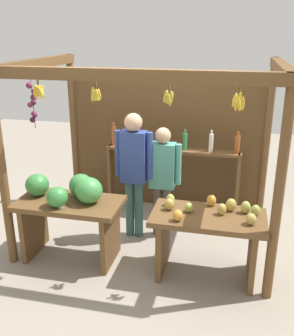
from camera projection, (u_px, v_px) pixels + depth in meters
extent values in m
plane|color=gray|center=(150.00, 234.00, 5.25)|extent=(12.00, 12.00, 0.00)
cylinder|color=brown|center=(2.00, 172.00, 4.28)|extent=(0.10, 0.10, 2.27)
cylinder|color=brown|center=(278.00, 196.00, 3.66)|extent=(0.10, 0.10, 2.27)
cylinder|color=brown|center=(74.00, 129.00, 6.09)|extent=(0.10, 0.10, 2.27)
cylinder|color=brown|center=(267.00, 141.00, 5.47)|extent=(0.10, 0.10, 2.27)
cube|color=brown|center=(128.00, 75.00, 3.61)|extent=(3.01, 0.12, 0.12)
cube|color=brown|center=(36.00, 64.00, 4.82)|extent=(0.12, 2.07, 0.12)
cube|color=brown|center=(282.00, 69.00, 4.20)|extent=(0.12, 2.07, 0.12)
cube|color=#52381E|center=(165.00, 142.00, 5.83)|extent=(2.91, 0.04, 2.05)
cylinder|color=brown|center=(169.00, 86.00, 3.69)|extent=(0.02, 0.02, 0.06)
ellipsoid|color=gold|center=(171.00, 97.00, 3.72)|extent=(0.04, 0.06, 0.13)
ellipsoid|color=gold|center=(171.00, 98.00, 3.76)|extent=(0.06, 0.05, 0.13)
ellipsoid|color=gold|center=(166.00, 96.00, 3.75)|extent=(0.06, 0.07, 0.13)
ellipsoid|color=gold|center=(166.00, 98.00, 3.72)|extent=(0.06, 0.06, 0.13)
ellipsoid|color=gold|center=(169.00, 100.00, 3.70)|extent=(0.06, 0.04, 0.13)
cylinder|color=brown|center=(38.00, 82.00, 4.02)|extent=(0.02, 0.02, 0.06)
ellipsoid|color=gold|center=(42.00, 94.00, 4.05)|extent=(0.04, 0.08, 0.13)
ellipsoid|color=gold|center=(42.00, 93.00, 4.08)|extent=(0.06, 0.07, 0.13)
ellipsoid|color=gold|center=(42.00, 91.00, 4.09)|extent=(0.08, 0.05, 0.13)
ellipsoid|color=gold|center=(39.00, 90.00, 4.08)|extent=(0.06, 0.05, 0.13)
ellipsoid|color=gold|center=(36.00, 91.00, 4.08)|extent=(0.05, 0.06, 0.13)
ellipsoid|color=gold|center=(35.00, 91.00, 4.05)|extent=(0.05, 0.08, 0.13)
ellipsoid|color=gold|center=(36.00, 94.00, 4.03)|extent=(0.07, 0.06, 0.13)
ellipsoid|color=gold|center=(38.00, 91.00, 4.03)|extent=(0.07, 0.04, 0.13)
ellipsoid|color=gold|center=(40.00, 92.00, 4.02)|extent=(0.06, 0.07, 0.13)
cylinder|color=brown|center=(96.00, 84.00, 3.83)|extent=(0.02, 0.02, 0.06)
ellipsoid|color=gold|center=(99.00, 95.00, 3.86)|extent=(0.04, 0.07, 0.12)
ellipsoid|color=gold|center=(98.00, 94.00, 3.87)|extent=(0.05, 0.06, 0.12)
ellipsoid|color=gold|center=(98.00, 94.00, 3.88)|extent=(0.05, 0.04, 0.12)
ellipsoid|color=gold|center=(95.00, 95.00, 3.90)|extent=(0.05, 0.05, 0.12)
ellipsoid|color=gold|center=(93.00, 96.00, 3.90)|extent=(0.05, 0.06, 0.12)
ellipsoid|color=gold|center=(93.00, 93.00, 3.86)|extent=(0.04, 0.06, 0.12)
ellipsoid|color=gold|center=(95.00, 96.00, 3.85)|extent=(0.06, 0.05, 0.12)
ellipsoid|color=gold|center=(96.00, 96.00, 3.85)|extent=(0.08, 0.05, 0.12)
ellipsoid|color=gold|center=(97.00, 94.00, 3.85)|extent=(0.05, 0.05, 0.12)
cylinder|color=brown|center=(239.00, 89.00, 3.53)|extent=(0.02, 0.02, 0.06)
ellipsoid|color=gold|center=(243.00, 103.00, 3.56)|extent=(0.04, 0.07, 0.14)
ellipsoid|color=gold|center=(239.00, 99.00, 3.59)|extent=(0.06, 0.04, 0.14)
ellipsoid|color=gold|center=(235.00, 100.00, 3.60)|extent=(0.06, 0.07, 0.14)
ellipsoid|color=gold|center=(236.00, 104.00, 3.57)|extent=(0.05, 0.06, 0.14)
ellipsoid|color=gold|center=(239.00, 104.00, 3.54)|extent=(0.06, 0.04, 0.14)
cylinder|color=#4C422D|center=(33.00, 103.00, 4.20)|extent=(0.01, 0.01, 0.55)
sphere|color=#601E42|center=(29.00, 85.00, 4.12)|extent=(0.07, 0.07, 0.07)
sphere|color=#601E42|center=(34.00, 91.00, 4.17)|extent=(0.06, 0.06, 0.06)
sphere|color=#601E42|center=(33.00, 98.00, 4.21)|extent=(0.06, 0.06, 0.06)
sphere|color=#47142D|center=(33.00, 102.00, 4.19)|extent=(0.06, 0.06, 0.06)
sphere|color=#601E42|center=(30.00, 105.00, 4.19)|extent=(0.06, 0.06, 0.06)
sphere|color=#601E42|center=(34.00, 114.00, 4.26)|extent=(0.06, 0.06, 0.06)
sphere|color=#511938|center=(35.00, 115.00, 4.25)|extent=(0.06, 0.06, 0.06)
sphere|color=#47142D|center=(33.00, 120.00, 4.27)|extent=(0.06, 0.06, 0.06)
cube|color=brown|center=(69.00, 203.00, 4.51)|extent=(1.22, 0.64, 0.06)
cube|color=brown|center=(34.00, 227.00, 4.74)|extent=(0.06, 0.58, 0.68)
cube|color=brown|center=(110.00, 236.00, 4.53)|extent=(0.06, 0.58, 0.68)
ellipsoid|color=#38843D|center=(37.00, 185.00, 4.61)|extent=(0.39, 0.39, 0.27)
ellipsoid|color=#38843D|center=(81.00, 185.00, 4.58)|extent=(0.35, 0.35, 0.28)
ellipsoid|color=#38843D|center=(57.00, 197.00, 4.32)|extent=(0.26, 0.26, 0.23)
ellipsoid|color=#429347|center=(89.00, 190.00, 4.41)|extent=(0.41, 0.41, 0.30)
cylinder|color=white|center=(61.00, 204.00, 4.32)|extent=(0.07, 0.07, 0.09)
cube|color=brown|center=(208.00, 218.00, 4.17)|extent=(1.22, 0.64, 0.06)
cube|color=brown|center=(163.00, 243.00, 4.39)|extent=(0.06, 0.58, 0.68)
cube|color=brown|center=(252.00, 253.00, 4.19)|extent=(0.06, 0.58, 0.68)
ellipsoid|color=gold|center=(211.00, 200.00, 4.36)|extent=(0.14, 0.14, 0.13)
ellipsoid|color=gold|center=(178.00, 215.00, 4.01)|extent=(0.13, 0.13, 0.12)
ellipsoid|color=#A8B24C|center=(189.00, 207.00, 4.21)|extent=(0.13, 0.13, 0.11)
ellipsoid|color=#B79E47|center=(169.00, 204.00, 4.26)|extent=(0.14, 0.14, 0.13)
ellipsoid|color=#B79E47|center=(222.00, 209.00, 4.15)|extent=(0.12, 0.12, 0.13)
ellipsoid|color=#A8B24C|center=(170.00, 200.00, 4.36)|extent=(0.14, 0.14, 0.14)
ellipsoid|color=#B79E47|center=(251.00, 219.00, 3.93)|extent=(0.14, 0.14, 0.12)
ellipsoid|color=#A8B24C|center=(246.00, 207.00, 4.18)|extent=(0.14, 0.14, 0.14)
ellipsoid|color=#B79E47|center=(231.00, 205.00, 4.23)|extent=(0.14, 0.14, 0.14)
ellipsoid|color=#A8B24C|center=(256.00, 210.00, 4.13)|extent=(0.13, 0.13, 0.12)
cube|color=brown|center=(111.00, 176.00, 5.93)|extent=(0.05, 0.20, 1.00)
cube|color=brown|center=(237.00, 187.00, 5.53)|extent=(0.05, 0.20, 1.00)
cube|color=brown|center=(173.00, 150.00, 5.57)|extent=(1.89, 0.22, 0.04)
cylinder|color=#994C1E|center=(114.00, 136.00, 5.70)|extent=(0.06, 0.06, 0.28)
cylinder|color=#994C1E|center=(113.00, 125.00, 5.65)|extent=(0.03, 0.03, 0.06)
cylinder|color=#D8B266|center=(137.00, 139.00, 5.64)|extent=(0.06, 0.06, 0.22)
cylinder|color=#D8B266|center=(137.00, 130.00, 5.59)|extent=(0.03, 0.03, 0.06)
cylinder|color=#D8B266|center=(161.00, 140.00, 5.56)|extent=(0.08, 0.08, 0.24)
cylinder|color=#D8B266|center=(161.00, 130.00, 5.51)|extent=(0.03, 0.03, 0.06)
cylinder|color=#338C4C|center=(185.00, 142.00, 5.49)|extent=(0.06, 0.06, 0.24)
cylinder|color=#338C4C|center=(185.00, 132.00, 5.44)|extent=(0.03, 0.03, 0.06)
cylinder|color=silver|center=(211.00, 143.00, 5.41)|extent=(0.06, 0.06, 0.25)
cylinder|color=silver|center=(212.00, 132.00, 5.35)|extent=(0.03, 0.03, 0.06)
cylinder|color=#994C1E|center=(237.00, 144.00, 5.33)|extent=(0.08, 0.08, 0.25)
cylinder|color=#994C1E|center=(238.00, 134.00, 5.28)|extent=(0.03, 0.03, 0.06)
cylinder|color=#35605C|center=(130.00, 208.00, 5.12)|extent=(0.11, 0.11, 0.78)
cylinder|color=#35605C|center=(139.00, 209.00, 5.10)|extent=(0.11, 0.11, 0.78)
cube|color=#2D428C|center=(134.00, 157.00, 4.87)|extent=(0.32, 0.19, 0.66)
cylinder|color=#2D428C|center=(118.00, 153.00, 4.90)|extent=(0.08, 0.08, 0.59)
cylinder|color=#2D428C|center=(149.00, 155.00, 4.82)|extent=(0.08, 0.08, 0.59)
sphere|color=tan|center=(133.00, 122.00, 4.72)|extent=(0.22, 0.22, 0.22)
cylinder|color=#544945|center=(157.00, 211.00, 5.16)|extent=(0.11, 0.11, 0.69)
cylinder|color=#544945|center=(166.00, 211.00, 5.13)|extent=(0.11, 0.11, 0.69)
cube|color=teal|center=(163.00, 165.00, 4.93)|extent=(0.32, 0.19, 0.58)
cylinder|color=teal|center=(147.00, 162.00, 4.96)|extent=(0.08, 0.08, 0.53)
cylinder|color=teal|center=(178.00, 164.00, 4.88)|extent=(0.08, 0.08, 0.53)
sphere|color=tan|center=(163.00, 136.00, 4.80)|extent=(0.20, 0.20, 0.20)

